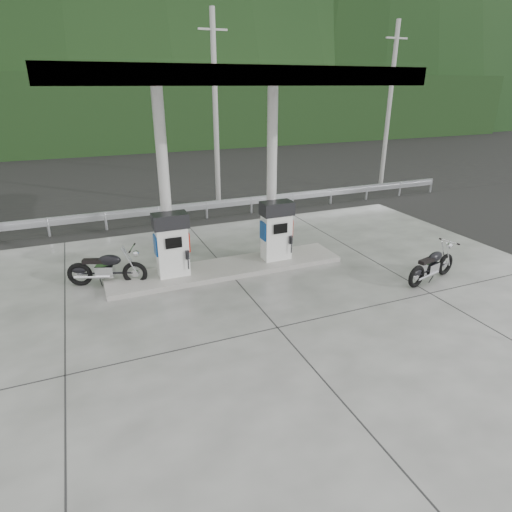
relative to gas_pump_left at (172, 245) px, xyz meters
name	(u,v)px	position (x,y,z in m)	size (l,w,h in m)	color
ground	(260,309)	(1.60, -2.50, -1.07)	(160.00, 160.00, 0.00)	black
forecourt_apron	(260,308)	(1.60, -2.50, -1.06)	(18.00, 14.00, 0.02)	#60605B
pump_island	(227,268)	(1.60, 0.00, -0.98)	(7.00, 1.40, 0.15)	gray
gas_pump_left	(172,245)	(0.00, 0.00, 0.00)	(0.95, 0.55, 1.80)	white
gas_pump_right	(276,231)	(3.20, 0.00, 0.00)	(0.95, 0.55, 1.80)	white
canopy_column_left	(164,185)	(0.00, 0.40, 1.60)	(0.30, 0.30, 5.00)	silver
canopy_column_right	(272,176)	(3.20, 0.40, 1.60)	(0.30, 0.30, 5.00)	silver
canopy_roof	(222,77)	(1.60, 0.00, 4.30)	(8.50, 5.00, 0.40)	white
guardrail	(182,204)	(1.60, 5.50, -0.36)	(26.00, 0.16, 1.42)	#AFB2B8
road	(166,201)	(1.60, 9.00, -1.07)	(60.00, 7.00, 0.01)	black
utility_pole_b	(216,115)	(3.60, 7.00, 2.93)	(0.22, 0.22, 8.00)	gray
utility_pole_c	(389,110)	(12.60, 7.00, 2.93)	(0.22, 0.22, 8.00)	gray
tree_band	(117,113)	(1.60, 27.50, 1.93)	(80.00, 6.00, 6.00)	black
forested_hills	(98,122)	(1.60, 57.50, -1.07)	(100.00, 40.00, 140.00)	black
motorcycle_left	(107,269)	(-1.76, 0.35, -0.57)	(2.03, 0.64, 0.96)	black
motorcycle_right	(432,266)	(6.69, -2.86, -0.60)	(1.92, 0.61, 0.91)	black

